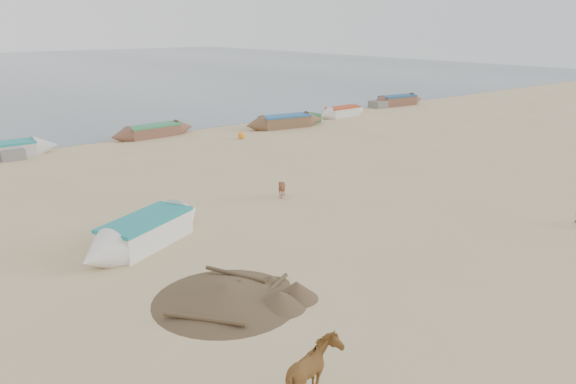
% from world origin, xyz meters
% --- Properties ---
extents(ground, '(140.00, 140.00, 0.00)m').
position_xyz_m(ground, '(0.00, 0.00, 0.00)').
color(ground, tan).
rests_on(ground, ground).
extents(cow_adult, '(1.68, 1.21, 1.29)m').
position_xyz_m(cow_adult, '(-6.41, -4.75, 0.65)').
color(cow_adult, olive).
rests_on(cow_adult, ground).
extents(calf_front, '(0.74, 0.66, 0.81)m').
position_xyz_m(calf_front, '(1.33, 6.10, 0.41)').
color(calf_front, brown).
rests_on(calf_front, ground).
extents(near_canoe, '(5.64, 3.63, 0.94)m').
position_xyz_m(near_canoe, '(-5.33, 4.81, 0.47)').
color(near_canoe, white).
rests_on(near_canoe, ground).
extents(debris_pile, '(4.74, 4.74, 0.47)m').
position_xyz_m(debris_pile, '(-5.42, -0.17, 0.24)').
color(debris_pile, brown).
rests_on(debris_pile, ground).
extents(waterline_canoes, '(59.16, 4.58, 0.94)m').
position_xyz_m(waterline_canoes, '(0.19, 20.65, 0.43)').
color(waterline_canoes, brown).
rests_on(waterline_canoes, ground).
extents(beach_clutter, '(47.57, 4.70, 0.64)m').
position_xyz_m(beach_clutter, '(4.09, 19.77, 0.30)').
color(beach_clutter, '#306C48').
rests_on(beach_clutter, ground).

